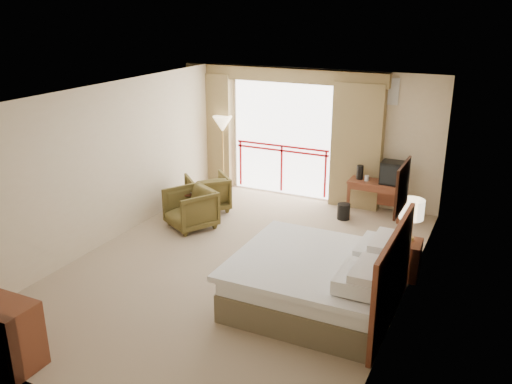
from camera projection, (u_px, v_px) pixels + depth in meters
The scene contains 28 objects.
floor at pixel (241, 265), 8.56m from camera, with size 7.00×7.00×0.00m, color gray.
ceiling at pixel (240, 94), 7.67m from camera, with size 7.00×7.00×0.00m, color white.
wall_back at pixel (319, 136), 11.09m from camera, with size 5.00×5.00×0.00m, color beige.
wall_front at pixel (72, 289), 5.13m from camera, with size 5.00×5.00×0.00m, color beige.
wall_left at pixel (109, 164), 9.13m from camera, with size 7.00×7.00×0.00m, color beige.
wall_right at pixel (410, 210), 7.09m from camera, with size 7.00×7.00×0.00m, color beige.
balcony_door at pixel (282, 139), 11.45m from camera, with size 2.40×2.40×0.00m, color white.
balcony_railing at pixel (282, 157), 11.56m from camera, with size 2.09×0.03×1.02m.
curtain_left at pixel (212, 130), 12.00m from camera, with size 1.00×0.26×2.50m, color olive.
curtain_right at pixel (357, 146), 10.65m from camera, with size 1.00×0.26×2.50m, color olive.
valance at pixel (281, 75), 10.92m from camera, with size 4.40×0.22×0.28m, color olive.
hvac_vent at pixel (386, 91), 10.20m from camera, with size 0.50×0.04×0.50m, color silver.
bed at pixel (319, 280), 7.31m from camera, with size 2.13×2.06×0.97m.
headboard at pixel (393, 277), 6.83m from camera, with size 0.06×2.10×1.30m, color #5C2617.
framed_art at pixel (402, 187), 6.42m from camera, with size 0.04×0.72×0.60m.
nightstand at pixel (406, 259), 8.12m from camera, with size 0.40×0.48×0.57m, color #5C2617.
table_lamp at pixel (412, 210), 7.91m from camera, with size 0.36×0.36×0.63m.
phone at pixel (403, 242), 7.90m from camera, with size 0.19×0.15×0.08m, color black.
desk at pixel (377, 188), 10.43m from camera, with size 1.06×0.51×0.70m.
tv at pixel (394, 173), 10.14m from camera, with size 0.47×0.38×0.43m.
coffee_maker at pixel (360, 172), 10.44m from camera, with size 0.13×0.13×0.28m, color black.
cup at pixel (367, 178), 10.36m from camera, with size 0.08×0.08×0.11m, color white.
wastebasket at pixel (344, 211), 10.34m from camera, with size 0.24×0.24×0.31m, color black.
armchair_far at pixel (208, 209), 10.89m from camera, with size 0.76×0.79×0.72m, color #463B19.
armchair_near at pixel (191, 227), 10.01m from camera, with size 0.78×0.80×0.73m, color #463B19.
side_table at pixel (187, 199), 10.40m from camera, with size 0.48×0.48×0.52m.
book at pixel (187, 191), 10.35m from camera, with size 0.17×0.23×0.02m, color white.
floor_lamp at pixel (223, 127), 11.61m from camera, with size 0.42×0.42×1.63m.
Camera 1 is at (3.54, -6.83, 3.92)m, focal length 38.00 mm.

